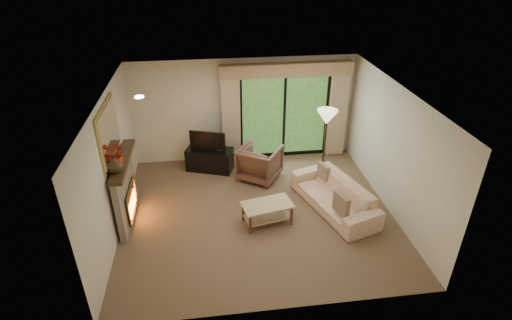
{
  "coord_description": "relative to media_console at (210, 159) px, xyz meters",
  "views": [
    {
      "loc": [
        -0.93,
        -6.69,
        5.02
      ],
      "look_at": [
        0.0,
        0.3,
        1.1
      ],
      "focal_mm": 28.0,
      "sensor_mm": 36.0,
      "label": 1
    }
  ],
  "objects": [
    {
      "name": "vase",
      "position": [
        -1.68,
        -2.23,
        1.24
      ],
      "size": [
        0.29,
        0.29,
        0.3
      ],
      "primitive_type": "imported",
      "rotation": [
        0.0,
        0.0,
        0.02
      ],
      "color": "#382916",
      "rests_on": "fireplace"
    },
    {
      "name": "cornice",
      "position": [
        1.93,
        0.41,
        2.04
      ],
      "size": [
        3.2,
        0.24,
        0.32
      ],
      "primitive_type": "cube",
      "color": "tan",
      "rests_on": "wall_back"
    },
    {
      "name": "tv",
      "position": [
        0.0,
        -0.0,
        0.53
      ],
      "size": [
        0.86,
        0.4,
        0.5
      ],
      "primitive_type": "imported",
      "rotation": [
        0.0,
        0.0,
        -0.34
      ],
      "color": "black",
      "rests_on": "media_console"
    },
    {
      "name": "sliding_door",
      "position": [
        1.93,
        0.5,
        0.82
      ],
      "size": [
        2.26,
        0.1,
        2.16
      ],
      "primitive_type": null,
      "color": "black",
      "rests_on": "floor"
    },
    {
      "name": "fireplace",
      "position": [
        -1.7,
        -1.75,
        0.41
      ],
      "size": [
        0.24,
        1.7,
        1.37
      ],
      "primitive_type": null,
      "color": "gray",
      "rests_on": "floor"
    },
    {
      "name": "wall_front",
      "position": [
        0.93,
        -4.45,
        1.02
      ],
      "size": [
        5.0,
        0.0,
        5.0
      ],
      "primitive_type": "plane",
      "rotation": [
        -1.57,
        0.0,
        0.0
      ],
      "color": "beige",
      "rests_on": "ground"
    },
    {
      "name": "media_console",
      "position": [
        0.0,
        0.0,
        0.0
      ],
      "size": [
        1.21,
        0.84,
        0.55
      ],
      "primitive_type": "cube",
      "rotation": [
        0.0,
        0.0,
        -0.34
      ],
      "color": "black",
      "rests_on": "floor"
    },
    {
      "name": "ceiling",
      "position": [
        0.93,
        -1.95,
        2.32
      ],
      "size": [
        5.5,
        5.5,
        0.0
      ],
      "primitive_type": "plane",
      "rotation": [
        3.14,
        0.0,
        0.0
      ],
      "color": "silver",
      "rests_on": "ground"
    },
    {
      "name": "pillow_near",
      "position": [
        2.46,
        -2.6,
        0.26
      ],
      "size": [
        0.23,
        0.43,
        0.42
      ],
      "primitive_type": "cube",
      "rotation": [
        0.0,
        0.0,
        0.31
      ],
      "color": "#523022",
      "rests_on": "sofa"
    },
    {
      "name": "curtain_left",
      "position": [
        0.58,
        0.39,
        0.92
      ],
      "size": [
        0.45,
        0.18,
        2.35
      ],
      "primitive_type": "cube",
      "color": "tan",
      "rests_on": "floor"
    },
    {
      "name": "armchair",
      "position": [
        1.16,
        -0.55,
        0.13
      ],
      "size": [
        1.22,
        1.23,
        0.82
      ],
      "primitive_type": "imported",
      "rotation": [
        0.0,
        0.0,
        2.56
      ],
      "color": "brown",
      "rests_on": "floor"
    },
    {
      "name": "coffee_table",
      "position": [
        1.07,
        -2.28,
        -0.06
      ],
      "size": [
        1.07,
        0.73,
        0.44
      ],
      "primitive_type": null,
      "rotation": [
        0.0,
        0.0,
        0.21
      ],
      "color": "tan",
      "rests_on": "floor"
    },
    {
      "name": "floor",
      "position": [
        0.93,
        -1.95,
        -0.28
      ],
      "size": [
        5.5,
        5.5,
        0.0
      ],
      "primitive_type": "plane",
      "color": "brown",
      "rests_on": "ground"
    },
    {
      "name": "wall_left",
      "position": [
        -1.82,
        -1.95,
        1.02
      ],
      "size": [
        0.0,
        5.0,
        5.0
      ],
      "primitive_type": "plane",
      "rotation": [
        1.57,
        0.0,
        1.57
      ],
      "color": "beige",
      "rests_on": "ground"
    },
    {
      "name": "sofa",
      "position": [
        2.53,
        -1.98,
        0.04
      ],
      "size": [
        1.48,
        2.32,
        0.63
      ],
      "primitive_type": "imported",
      "rotation": [
        0.0,
        0.0,
        -1.26
      ],
      "color": "beige",
      "rests_on": "floor"
    },
    {
      "name": "floor_lamp",
      "position": [
        2.63,
        -0.74,
        0.59
      ],
      "size": [
        0.52,
        0.52,
        1.73
      ],
      "primitive_type": null,
      "rotation": [
        0.0,
        0.0,
        0.13
      ],
      "color": "beige",
      "rests_on": "floor"
    },
    {
      "name": "pillow_far",
      "position": [
        2.46,
        -1.35,
        0.25
      ],
      "size": [
        0.2,
        0.37,
        0.36
      ],
      "primitive_type": "cube",
      "rotation": [
        0.0,
        0.0,
        0.31
      ],
      "color": "#523022",
      "rests_on": "sofa"
    },
    {
      "name": "wall_back",
      "position": [
        0.93,
        0.55,
        1.02
      ],
      "size": [
        5.0,
        0.0,
        5.0
      ],
      "primitive_type": "plane",
      "rotation": [
        1.57,
        0.0,
        0.0
      ],
      "color": "beige",
      "rests_on": "ground"
    },
    {
      "name": "curtain_right",
      "position": [
        3.28,
        0.39,
        0.92
      ],
      "size": [
        0.45,
        0.18,
        2.35
      ],
      "primitive_type": "cube",
      "color": "tan",
      "rests_on": "floor"
    },
    {
      "name": "wall_right",
      "position": [
        3.68,
        -1.95,
        1.02
      ],
      "size": [
        0.0,
        5.0,
        5.0
      ],
      "primitive_type": "plane",
      "rotation": [
        1.57,
        0.0,
        -1.57
      ],
      "color": "beige",
      "rests_on": "ground"
    },
    {
      "name": "branches",
      "position": [
        -1.68,
        -2.05,
        1.35
      ],
      "size": [
        0.56,
        0.51,
        0.51
      ],
      "primitive_type": "imported",
      "rotation": [
        0.0,
        0.0,
        -0.29
      ],
      "color": "#B6381D",
      "rests_on": "fireplace"
    },
    {
      "name": "mirror",
      "position": [
        -1.79,
        -1.75,
        1.67
      ],
      "size": [
        0.07,
        1.45,
        1.02
      ],
      "primitive_type": null,
      "color": "gold",
      "rests_on": "wall_left"
    }
  ]
}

